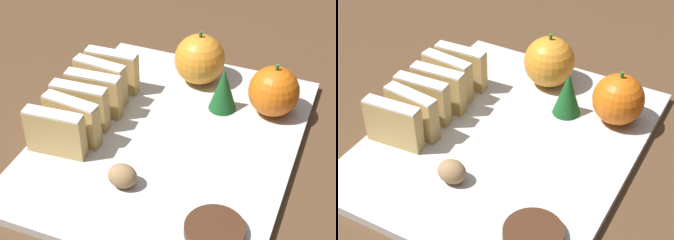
{
  "view_description": "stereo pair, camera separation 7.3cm",
  "coord_description": "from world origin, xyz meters",
  "views": [
    {
      "loc": [
        0.21,
        -0.54,
        0.49
      ],
      "look_at": [
        0.0,
        0.0,
        0.04
      ],
      "focal_mm": 60.0,
      "sensor_mm": 36.0,
      "label": 1
    },
    {
      "loc": [
        0.28,
        -0.5,
        0.49
      ],
      "look_at": [
        0.0,
        0.0,
        0.04
      ],
      "focal_mm": 60.0,
      "sensor_mm": 36.0,
      "label": 2
    }
  ],
  "objects": [
    {
      "name": "ground_plane",
      "position": [
        0.0,
        0.0,
        0.0
      ],
      "size": [
        6.0,
        6.0,
        0.0
      ],
      "primitive_type": "plane",
      "color": "#513823"
    },
    {
      "name": "stollen_slice_front",
      "position": [
        -0.12,
        -0.08,
        0.04
      ],
      "size": [
        0.08,
        0.02,
        0.06
      ],
      "color": "tan",
      "rests_on": "serving_platter"
    },
    {
      "name": "walnut",
      "position": [
        -0.02,
        -0.1,
        0.03
      ],
      "size": [
        0.04,
        0.03,
        0.03
      ],
      "color": "#9E7A51",
      "rests_on": "serving_platter"
    },
    {
      "name": "orange_far",
      "position": [
        0.11,
        0.11,
        0.05
      ],
      "size": [
        0.07,
        0.07,
        0.08
      ],
      "color": "orange",
      "rests_on": "serving_platter"
    },
    {
      "name": "serving_platter",
      "position": [
        0.0,
        0.0,
        0.01
      ],
      "size": [
        0.33,
        0.41,
        0.01
      ],
      "color": "silver",
      "rests_on": "ground_plane"
    },
    {
      "name": "stollen_slice_second",
      "position": [
        -0.12,
        -0.05,
        0.04
      ],
      "size": [
        0.08,
        0.03,
        0.06
      ],
      "color": "tan",
      "rests_on": "serving_platter"
    },
    {
      "name": "orange_near",
      "position": [
        -0.01,
        0.14,
        0.05
      ],
      "size": [
        0.08,
        0.08,
        0.08
      ],
      "color": "orange",
      "rests_on": "serving_platter"
    },
    {
      "name": "chocolate_cookie",
      "position": [
        0.11,
        -0.13,
        0.02
      ],
      "size": [
        0.07,
        0.07,
        0.01
      ],
      "color": "#472819",
      "rests_on": "serving_platter"
    },
    {
      "name": "stollen_slice_fifth",
      "position": [
        -0.12,
        0.05,
        0.04
      ],
      "size": [
        0.08,
        0.03,
        0.06
      ],
      "color": "tan",
      "rests_on": "serving_platter"
    },
    {
      "name": "stollen_slice_sixth",
      "position": [
        -0.12,
        0.08,
        0.04
      ],
      "size": [
        0.08,
        0.02,
        0.06
      ],
      "color": "tan",
      "rests_on": "serving_platter"
    },
    {
      "name": "evergreen_sprig",
      "position": [
        0.05,
        0.09,
        0.04
      ],
      "size": [
        0.04,
        0.04,
        0.06
      ],
      "color": "#195623",
      "rests_on": "serving_platter"
    },
    {
      "name": "stollen_slice_fourth",
      "position": [
        -0.12,
        0.02,
        0.04
      ],
      "size": [
        0.08,
        0.02,
        0.06
      ],
      "color": "tan",
      "rests_on": "serving_platter"
    },
    {
      "name": "stollen_slice_third",
      "position": [
        -0.12,
        -0.02,
        0.04
      ],
      "size": [
        0.08,
        0.02,
        0.06
      ],
      "color": "tan",
      "rests_on": "serving_platter"
    }
  ]
}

